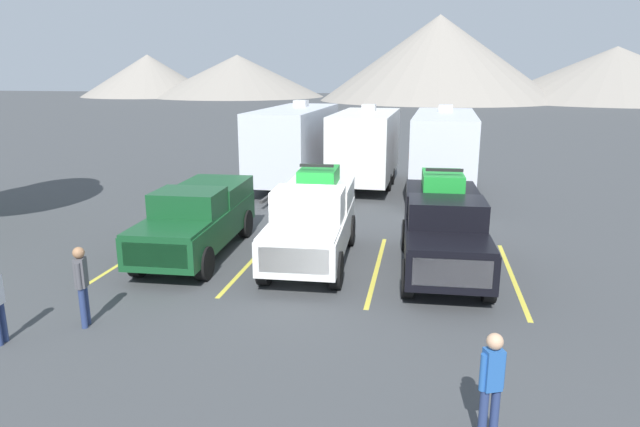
{
  "coord_description": "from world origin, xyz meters",
  "views": [
    {
      "loc": [
        2.89,
        -13.5,
        5.19
      ],
      "look_at": [
        0.0,
        1.79,
        1.2
      ],
      "focal_mm": 31.38,
      "sensor_mm": 36.0,
      "label": 1
    }
  ],
  "objects_px": {
    "pickup_truck_b": "(313,219)",
    "camper_trailer_c": "(444,148)",
    "pickup_truck_c": "(444,227)",
    "person_b": "(492,381)",
    "camper_trailer_b": "(365,144)",
    "pickup_truck_a": "(198,217)",
    "person_a": "(82,281)",
    "camper_trailer_a": "(295,141)"
  },
  "relations": [
    {
      "from": "camper_trailer_a",
      "to": "person_a",
      "type": "xyz_separation_m",
      "value": [
        -0.89,
        -15.43,
        -1.02
      ]
    },
    {
      "from": "camper_trailer_a",
      "to": "pickup_truck_b",
      "type": "bearing_deg",
      "value": -74.24
    },
    {
      "from": "pickup_truck_b",
      "to": "pickup_truck_a",
      "type": "bearing_deg",
      "value": 179.59
    },
    {
      "from": "pickup_truck_b",
      "to": "person_b",
      "type": "xyz_separation_m",
      "value": [
        4.04,
        -7.39,
        -0.22
      ]
    },
    {
      "from": "camper_trailer_c",
      "to": "person_b",
      "type": "bearing_deg",
      "value": -89.03
    },
    {
      "from": "person_b",
      "to": "pickup_truck_a",
      "type": "bearing_deg",
      "value": 135.06
    },
    {
      "from": "person_a",
      "to": "pickup_truck_c",
      "type": "bearing_deg",
      "value": 33.66
    },
    {
      "from": "pickup_truck_a",
      "to": "person_a",
      "type": "bearing_deg",
      "value": -95.0
    },
    {
      "from": "pickup_truck_a",
      "to": "pickup_truck_b",
      "type": "xyz_separation_m",
      "value": [
        3.38,
        -0.02,
        0.13
      ]
    },
    {
      "from": "camper_trailer_a",
      "to": "person_a",
      "type": "bearing_deg",
      "value": -93.29
    },
    {
      "from": "camper_trailer_c",
      "to": "person_b",
      "type": "distance_m",
      "value": 17.13
    },
    {
      "from": "camper_trailer_b",
      "to": "person_b",
      "type": "distance_m",
      "value": 18.36
    },
    {
      "from": "pickup_truck_b",
      "to": "person_a",
      "type": "distance_m",
      "value": 6.31
    },
    {
      "from": "camper_trailer_a",
      "to": "person_b",
      "type": "xyz_separation_m",
      "value": [
        6.98,
        -17.79,
        -1.03
      ]
    },
    {
      "from": "person_a",
      "to": "pickup_truck_a",
      "type": "bearing_deg",
      "value": 85.0
    },
    {
      "from": "camper_trailer_c",
      "to": "person_b",
      "type": "relative_size",
      "value": 5.1
    },
    {
      "from": "camper_trailer_a",
      "to": "camper_trailer_b",
      "type": "distance_m",
      "value": 3.25
    },
    {
      "from": "pickup_truck_a",
      "to": "pickup_truck_c",
      "type": "relative_size",
      "value": 1.06
    },
    {
      "from": "pickup_truck_a",
      "to": "camper_trailer_c",
      "type": "relative_size",
      "value": 0.66
    },
    {
      "from": "pickup_truck_b",
      "to": "camper_trailer_c",
      "type": "xyz_separation_m",
      "value": [
        3.75,
        9.72,
        0.77
      ]
    },
    {
      "from": "camper_trailer_a",
      "to": "person_a",
      "type": "height_order",
      "value": "camper_trailer_a"
    },
    {
      "from": "pickup_truck_a",
      "to": "person_a",
      "type": "xyz_separation_m",
      "value": [
        -0.44,
        -5.04,
        -0.08
      ]
    },
    {
      "from": "pickup_truck_c",
      "to": "camper_trailer_a",
      "type": "height_order",
      "value": "camper_trailer_a"
    },
    {
      "from": "pickup_truck_a",
      "to": "pickup_truck_b",
      "type": "bearing_deg",
      "value": -0.41
    },
    {
      "from": "pickup_truck_c",
      "to": "person_a",
      "type": "relative_size",
      "value": 3.13
    },
    {
      "from": "pickup_truck_b",
      "to": "pickup_truck_c",
      "type": "bearing_deg",
      "value": -1.71
    },
    {
      "from": "camper_trailer_a",
      "to": "person_b",
      "type": "bearing_deg",
      "value": -68.58
    },
    {
      "from": "camper_trailer_a",
      "to": "person_b",
      "type": "relative_size",
      "value": 5.32
    },
    {
      "from": "person_a",
      "to": "person_b",
      "type": "height_order",
      "value": "person_a"
    },
    {
      "from": "person_b",
      "to": "camper_trailer_a",
      "type": "bearing_deg",
      "value": 111.42
    },
    {
      "from": "pickup_truck_c",
      "to": "camper_trailer_c",
      "type": "xyz_separation_m",
      "value": [
        0.2,
        9.82,
        0.78
      ]
    },
    {
      "from": "pickup_truck_c",
      "to": "camper_trailer_a",
      "type": "xyz_separation_m",
      "value": [
        -6.49,
        10.51,
        0.83
      ]
    },
    {
      "from": "pickup_truck_c",
      "to": "person_b",
      "type": "xyz_separation_m",
      "value": [
        0.49,
        -7.28,
        -0.21
      ]
    },
    {
      "from": "pickup_truck_c",
      "to": "camper_trailer_c",
      "type": "height_order",
      "value": "camper_trailer_c"
    },
    {
      "from": "camper_trailer_c",
      "to": "camper_trailer_a",
      "type": "bearing_deg",
      "value": 174.1
    },
    {
      "from": "camper_trailer_b",
      "to": "person_a",
      "type": "distance_m",
      "value": 16.15
    },
    {
      "from": "camper_trailer_a",
      "to": "person_b",
      "type": "distance_m",
      "value": 19.14
    },
    {
      "from": "person_a",
      "to": "person_b",
      "type": "relative_size",
      "value": 1.01
    },
    {
      "from": "camper_trailer_b",
      "to": "person_b",
      "type": "bearing_deg",
      "value": -78.24
    },
    {
      "from": "person_a",
      "to": "pickup_truck_b",
      "type": "bearing_deg",
      "value": 52.69
    },
    {
      "from": "pickup_truck_b",
      "to": "camper_trailer_b",
      "type": "height_order",
      "value": "camper_trailer_b"
    },
    {
      "from": "camper_trailer_c",
      "to": "person_a",
      "type": "height_order",
      "value": "camper_trailer_c"
    }
  ]
}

